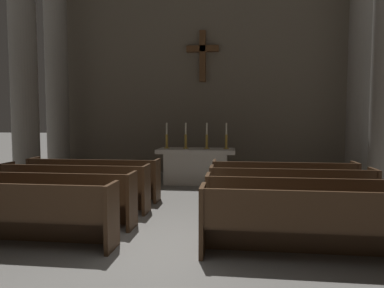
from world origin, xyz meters
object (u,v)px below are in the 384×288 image
at_px(column_left_fourth, 57,79).
at_px(pew_right_row_4, 283,183).
at_px(pew_right_row_3, 290,193).
at_px(pew_left_row_1, 14,213).
at_px(pew_left_row_4, 94,179).
at_px(column_left_third, 24,71).
at_px(candlestick_inner_right, 207,140).
at_px(pew_left_row_3, 74,187).
at_px(pew_right_row_1, 315,224).
at_px(candlestick_inner_left, 186,140).
at_px(candlestick_outer_right, 226,140).
at_px(pew_right_row_2, 300,206).
at_px(pew_left_row_2, 49,198).
at_px(candlestick_outer_left, 167,140).
at_px(column_right_fourth, 361,74).
at_px(altar, 196,165).

bearing_deg(column_left_fourth, pew_right_row_4, -27.23).
bearing_deg(pew_right_row_3, pew_left_row_1, -155.47).
distance_m(pew_left_row_4, pew_right_row_3, 4.33).
relative_size(column_left_third, candlestick_inner_right, 9.00).
bearing_deg(pew_right_row_3, pew_left_row_3, 180.00).
xyz_separation_m(pew_right_row_4, candlestick_inner_right, (-1.81, 2.24, 0.77)).
height_order(pew_right_row_1, column_left_third, column_left_third).
bearing_deg(pew_right_row_4, column_left_third, 165.94).
xyz_separation_m(pew_right_row_1, pew_right_row_3, (0.00, 1.92, 0.00)).
distance_m(candlestick_inner_left, candlestick_outer_right, 1.15).
height_order(pew_right_row_1, pew_right_row_2, same).
distance_m(pew_left_row_2, candlestick_outer_right, 5.17).
relative_size(candlestick_inner_left, candlestick_outer_right, 1.00).
bearing_deg(candlestick_inner_right, candlestick_outer_left, 180.00).
relative_size(pew_right_row_4, candlestick_inner_left, 4.11).
bearing_deg(pew_right_row_4, candlestick_outer_left, 142.85).
distance_m(pew_right_row_1, candlestick_outer_right, 5.34).
relative_size(pew_left_row_1, candlestick_inner_right, 4.11).
bearing_deg(candlestick_inner_right, pew_left_row_4, -137.05).
bearing_deg(candlestick_inner_left, column_right_fourth, 14.54).
height_order(pew_right_row_1, altar, altar).
bearing_deg(pew_right_row_4, candlestick_outer_right, 119.31).
bearing_deg(pew_right_row_3, column_right_fourth, 58.96).
relative_size(pew_left_row_3, pew_right_row_4, 1.00).
relative_size(pew_right_row_1, altar, 1.36).
relative_size(column_left_third, altar, 2.99).
xyz_separation_m(pew_left_row_1, pew_left_row_3, (0.00, 1.92, 0.00)).
bearing_deg(altar, pew_left_row_3, -123.35).
relative_size(pew_left_row_1, candlestick_outer_right, 4.11).
bearing_deg(candlestick_inner_right, column_left_third, -174.42).
xyz_separation_m(pew_left_row_2, candlestick_inner_left, (1.81, 4.17, 0.77)).
height_order(column_left_third, column_left_fourth, same).
height_order(pew_right_row_1, pew_right_row_4, same).
bearing_deg(column_right_fourth, pew_left_row_4, -152.77).
bearing_deg(pew_left_row_3, column_right_fourth, 33.15).
bearing_deg(candlestick_outer_right, pew_left_row_4, -142.85).
distance_m(pew_right_row_2, pew_right_row_3, 0.96).
height_order(pew_left_row_2, candlestick_inner_left, candlestick_inner_left).
height_order(pew_left_row_2, pew_right_row_3, same).
bearing_deg(altar, pew_left_row_2, -116.84).
xyz_separation_m(pew_left_row_4, candlestick_inner_right, (2.41, 2.24, 0.77)).
relative_size(pew_right_row_3, column_left_fourth, 0.46).
xyz_separation_m(pew_left_row_1, pew_right_row_3, (4.22, 1.92, 0.00)).
bearing_deg(pew_right_row_4, pew_left_row_3, -167.15).
relative_size(pew_left_row_3, pew_left_row_4, 1.00).
relative_size(pew_left_row_1, pew_right_row_4, 1.00).
distance_m(pew_right_row_1, column_left_third, 8.78).
relative_size(pew_right_row_3, candlestick_inner_right, 4.11).
xyz_separation_m(pew_right_row_3, candlestick_inner_left, (-2.41, 3.20, 0.77)).
bearing_deg(candlestick_outer_left, pew_right_row_1, -60.02).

